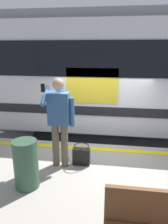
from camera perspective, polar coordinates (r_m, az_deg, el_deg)
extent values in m
plane|color=#3D3D3F|center=(5.92, 3.99, -16.76)|extent=(24.23, 24.23, 0.00)
cube|color=#9E998E|center=(4.17, 1.91, -25.11)|extent=(14.95, 3.69, 0.95)
cube|color=yellow|center=(5.19, 3.94, -9.70)|extent=(14.65, 0.16, 0.01)
cube|color=slate|center=(7.06, 4.90, -10.19)|extent=(19.44, 0.08, 0.16)
cube|color=slate|center=(8.37, 5.53, -5.81)|extent=(19.44, 0.08, 0.16)
cube|color=silver|center=(7.14, 16.90, 9.42)|extent=(9.38, 2.95, 3.00)
cube|color=gray|center=(7.14, 18.06, 22.40)|extent=(9.20, 2.71, 0.24)
cube|color=black|center=(5.63, 19.47, 12.86)|extent=(8.92, 0.03, 0.90)
cube|color=black|center=(5.86, 18.22, -0.40)|extent=(8.92, 0.03, 0.24)
cube|color=gold|center=(5.64, 2.10, 6.86)|extent=(1.34, 0.02, 0.91)
cylinder|color=black|center=(6.73, -9.84, -7.08)|extent=(0.84, 0.12, 0.84)
cylinder|color=black|center=(8.85, -5.17, -1.08)|extent=(0.84, 0.12, 0.84)
cylinder|color=brown|center=(4.35, -5.11, -8.73)|extent=(0.14, 0.14, 0.88)
cylinder|color=brown|center=(4.39, -7.42, -8.54)|extent=(0.14, 0.14, 0.88)
cube|color=#2D517F|center=(4.11, -6.59, 0.89)|extent=(0.40, 0.24, 0.62)
sphere|color=#2D517F|center=(4.19, -6.16, 5.28)|extent=(0.20, 0.20, 0.20)
sphere|color=tan|center=(4.01, -6.81, 7.22)|extent=(0.22, 0.22, 0.22)
cylinder|color=#2D517F|center=(4.07, -3.16, -0.08)|extent=(0.09, 0.09, 0.56)
cylinder|color=#2D517F|center=(4.04, -10.17, 4.25)|extent=(0.09, 0.42, 0.33)
cube|color=black|center=(3.91, -10.75, 6.23)|extent=(0.07, 0.02, 0.15)
cube|color=black|center=(4.49, -0.69, -11.58)|extent=(0.35, 0.15, 0.35)
torus|color=black|center=(4.39, -0.70, -8.88)|extent=(0.31, 0.31, 0.02)
cylinder|color=#2D4C38|center=(3.85, -14.98, -13.09)|extent=(0.41, 0.41, 0.85)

